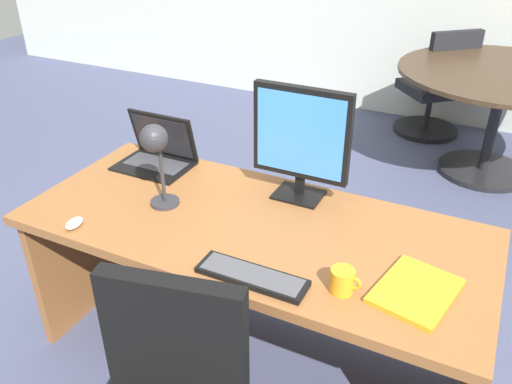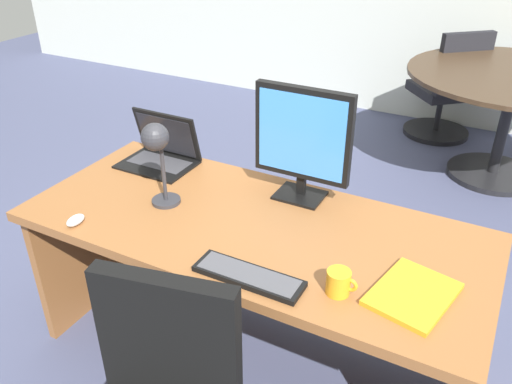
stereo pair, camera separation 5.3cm
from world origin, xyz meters
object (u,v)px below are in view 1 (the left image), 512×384
object	(u,v)px
book	(416,291)
meeting_chair_near	(436,94)
mouse	(74,223)
monitor	(301,138)
desk_lamp	(156,149)
coffee_mug	(343,281)
desk	(257,256)
meeting_table	(500,97)
keyboard	(252,276)
laptop	(159,149)

from	to	relation	value
book	meeting_chair_near	distance (m)	3.16
mouse	meeting_chair_near	xyz separation A→B (m)	(0.86, 3.31, -0.38)
monitor	desk_lamp	distance (m)	0.58
meeting_chair_near	mouse	bearing A→B (deg)	-104.58
desk_lamp	coffee_mug	distance (m)	0.88
desk	book	xyz separation A→B (m)	(0.66, -0.18, 0.20)
meeting_chair_near	desk	bearing A→B (deg)	-95.07
meeting_table	mouse	bearing A→B (deg)	-116.41
desk_lamp	book	distance (m)	1.08
monitor	desk_lamp	bearing A→B (deg)	-145.23
monitor	meeting_table	world-z (taller)	monitor
meeting_chair_near	desk_lamp	bearing A→B (deg)	-102.09
mouse	desk	bearing A→B (deg)	32.10
desk	coffee_mug	world-z (taller)	coffee_mug
keyboard	laptop	bearing A→B (deg)	143.30
laptop	desk	bearing A→B (deg)	-20.39
mouse	desk_lamp	world-z (taller)	desk_lamp
keyboard	coffee_mug	distance (m)	0.30
laptop	keyboard	world-z (taller)	laptop
desk	meeting_chair_near	size ratio (longest dim) A/B	1.97
laptop	mouse	bearing A→B (deg)	-86.98
desk	mouse	world-z (taller)	mouse
coffee_mug	meeting_table	size ratio (longest dim) A/B	0.07
laptop	meeting_table	xyz separation A→B (m)	(1.39, 2.13, -0.20)
book	coffee_mug	world-z (taller)	coffee_mug
mouse	desk_lamp	bearing A→B (deg)	52.71
laptop	desk_lamp	bearing A→B (deg)	-54.03
desk	keyboard	xyz separation A→B (m)	(0.15, -0.35, 0.21)
coffee_mug	keyboard	bearing A→B (deg)	-165.83
book	mouse	bearing A→B (deg)	-171.28
laptop	meeting_table	world-z (taller)	laptop
desk_lamp	coffee_mug	bearing A→B (deg)	-12.10
desk_lamp	coffee_mug	size ratio (longest dim) A/B	3.51
laptop	book	world-z (taller)	laptop
laptop	keyboard	xyz separation A→B (m)	(0.79, -0.59, -0.06)
coffee_mug	meeting_table	distance (m)	2.67
desk_lamp	book	bearing A→B (deg)	-4.53
mouse	meeting_chair_near	bearing A→B (deg)	75.42
keyboard	mouse	bearing A→B (deg)	-178.10
keyboard	coffee_mug	world-z (taller)	coffee_mug
monitor	keyboard	distance (m)	0.64
desk	book	bearing A→B (deg)	-15.48
laptop	book	size ratio (longest dim) A/B	1.03
mouse	meeting_chair_near	size ratio (longest dim) A/B	0.09
book	coffee_mug	distance (m)	0.24
coffee_mug	meeting_chair_near	size ratio (longest dim) A/B	0.11
meeting_table	monitor	bearing A→B (deg)	-107.56
monitor	keyboard	world-z (taller)	monitor
desk_lamp	meeting_table	distance (m)	2.75
monitor	desk_lamp	xyz separation A→B (m)	(-0.47, -0.33, -0.01)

